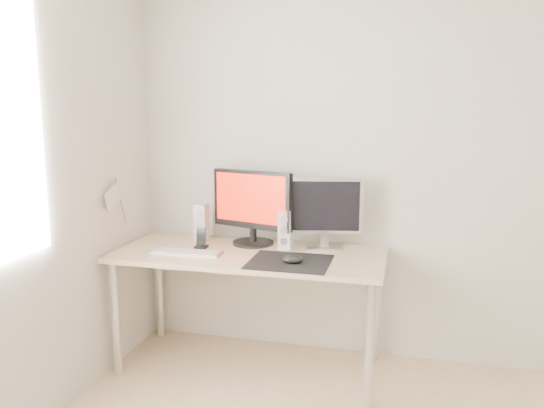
{
  "coord_description": "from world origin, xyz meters",
  "views": [
    {
      "loc": [
        -0.05,
        -1.55,
        1.56
      ],
      "look_at": [
        -0.81,
        1.47,
        1.01
      ],
      "focal_mm": 35.0,
      "sensor_mm": 36.0,
      "label": 1
    }
  ],
  "objects_px": {
    "second_monitor": "(325,209)",
    "speaker_left": "(202,222)",
    "desk": "(249,265)",
    "keyboard": "(187,252)",
    "phone_dock": "(201,242)",
    "main_monitor": "(252,205)",
    "mouse": "(292,259)",
    "speaker_right": "(285,229)"
  },
  "relations": [
    {
      "from": "main_monitor",
      "to": "speaker_right",
      "type": "xyz_separation_m",
      "value": [
        0.22,
        -0.05,
        -0.13
      ]
    },
    {
      "from": "mouse",
      "to": "main_monitor",
      "type": "height_order",
      "value": "main_monitor"
    },
    {
      "from": "main_monitor",
      "to": "speaker_right",
      "type": "relative_size",
      "value": 2.23
    },
    {
      "from": "mouse",
      "to": "keyboard",
      "type": "relative_size",
      "value": 0.29
    },
    {
      "from": "mouse",
      "to": "keyboard",
      "type": "xyz_separation_m",
      "value": [
        -0.64,
        0.05,
        -0.02
      ]
    },
    {
      "from": "desk",
      "to": "main_monitor",
      "type": "xyz_separation_m",
      "value": [
        -0.03,
        0.18,
        0.33
      ]
    },
    {
      "from": "main_monitor",
      "to": "speaker_left",
      "type": "relative_size",
      "value": 2.23
    },
    {
      "from": "second_monitor",
      "to": "mouse",
      "type": "bearing_deg",
      "value": -108.0
    },
    {
      "from": "speaker_left",
      "to": "phone_dock",
      "type": "xyz_separation_m",
      "value": [
        0.06,
        -0.17,
        -0.08
      ]
    },
    {
      "from": "speaker_right",
      "to": "phone_dock",
      "type": "relative_size",
      "value": 1.85
    },
    {
      "from": "mouse",
      "to": "desk",
      "type": "xyz_separation_m",
      "value": [
        -0.3,
        0.18,
        -0.1
      ]
    },
    {
      "from": "mouse",
      "to": "speaker_left",
      "type": "relative_size",
      "value": 0.5
    },
    {
      "from": "second_monitor",
      "to": "desk",
      "type": "bearing_deg",
      "value": -154.75
    },
    {
      "from": "desk",
      "to": "mouse",
      "type": "bearing_deg",
      "value": -30.97
    },
    {
      "from": "second_monitor",
      "to": "speaker_left",
      "type": "xyz_separation_m",
      "value": [
        -0.8,
        -0.01,
        -0.12
      ]
    },
    {
      "from": "second_monitor",
      "to": "main_monitor",
      "type": "bearing_deg",
      "value": -177.81
    },
    {
      "from": "mouse",
      "to": "speaker_left",
      "type": "distance_m",
      "value": 0.78
    },
    {
      "from": "keyboard",
      "to": "phone_dock",
      "type": "bearing_deg",
      "value": 77.4
    },
    {
      "from": "keyboard",
      "to": "speaker_left",
      "type": "bearing_deg",
      "value": 95.64
    },
    {
      "from": "speaker_right",
      "to": "main_monitor",
      "type": "bearing_deg",
      "value": 166.92
    },
    {
      "from": "speaker_right",
      "to": "phone_dock",
      "type": "distance_m",
      "value": 0.52
    },
    {
      "from": "desk",
      "to": "second_monitor",
      "type": "bearing_deg",
      "value": 25.25
    },
    {
      "from": "desk",
      "to": "speaker_left",
      "type": "height_order",
      "value": "speaker_left"
    },
    {
      "from": "second_monitor",
      "to": "speaker_left",
      "type": "distance_m",
      "value": 0.81
    },
    {
      "from": "mouse",
      "to": "speaker_left",
      "type": "bearing_deg",
      "value": 151.39
    },
    {
      "from": "mouse",
      "to": "main_monitor",
      "type": "relative_size",
      "value": 0.22
    },
    {
      "from": "second_monitor",
      "to": "speaker_left",
      "type": "height_order",
      "value": "second_monitor"
    },
    {
      "from": "speaker_left",
      "to": "keyboard",
      "type": "bearing_deg",
      "value": -84.36
    },
    {
      "from": "second_monitor",
      "to": "keyboard",
      "type": "bearing_deg",
      "value": -157.0
    },
    {
      "from": "second_monitor",
      "to": "speaker_right",
      "type": "distance_m",
      "value": 0.27
    },
    {
      "from": "main_monitor",
      "to": "keyboard",
      "type": "relative_size",
      "value": 1.29
    },
    {
      "from": "main_monitor",
      "to": "phone_dock",
      "type": "relative_size",
      "value": 4.12
    },
    {
      "from": "desk",
      "to": "speaker_right",
      "type": "distance_m",
      "value": 0.3
    },
    {
      "from": "speaker_right",
      "to": "keyboard",
      "type": "height_order",
      "value": "speaker_right"
    },
    {
      "from": "desk",
      "to": "keyboard",
      "type": "relative_size",
      "value": 3.81
    },
    {
      "from": "speaker_right",
      "to": "desk",
      "type": "bearing_deg",
      "value": -145.94
    },
    {
      "from": "speaker_left",
      "to": "keyboard",
      "type": "xyz_separation_m",
      "value": [
        0.03,
        -0.32,
        -0.11
      ]
    },
    {
      "from": "desk",
      "to": "keyboard",
      "type": "bearing_deg",
      "value": -159.85
    },
    {
      "from": "main_monitor",
      "to": "speaker_left",
      "type": "height_order",
      "value": "main_monitor"
    },
    {
      "from": "main_monitor",
      "to": "keyboard",
      "type": "height_order",
      "value": "main_monitor"
    },
    {
      "from": "desk",
      "to": "keyboard",
      "type": "distance_m",
      "value": 0.38
    },
    {
      "from": "speaker_right",
      "to": "speaker_left",
      "type": "bearing_deg",
      "value": 173.94
    }
  ]
}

